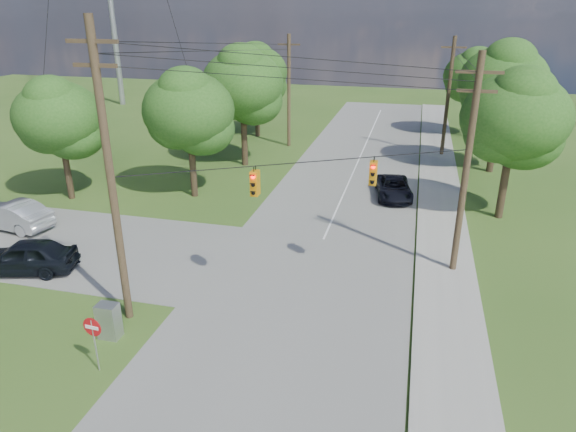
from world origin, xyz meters
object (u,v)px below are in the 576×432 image
(car_cross_dark, at_px, (24,256))
(car_cross_silver, at_px, (11,215))
(pole_ne, at_px, (467,165))
(pole_north_w, at_px, (289,90))
(car_main_north, at_px, (394,188))
(control_cabinet, at_px, (109,321))
(pole_sw, at_px, (110,177))
(pole_north_e, at_px, (448,97))
(do_not_enter_sign, at_px, (93,332))

(car_cross_dark, xyz_separation_m, car_cross_silver, (-4.54, 4.41, -0.00))
(pole_ne, height_order, car_cross_dark, pole_ne)
(pole_ne, relative_size, pole_north_w, 1.05)
(car_main_north, xyz_separation_m, control_cabinet, (-9.96, -19.10, 0.04))
(pole_sw, distance_m, pole_north_w, 29.62)
(pole_sw, height_order, pole_ne, pole_sw)
(pole_north_w, bearing_deg, car_cross_dark, -103.48)
(pole_north_e, bearing_deg, car_cross_silver, -137.51)
(pole_north_e, distance_m, car_cross_dark, 34.37)
(pole_north_w, bearing_deg, control_cabinet, -89.18)
(car_cross_silver, bearing_deg, pole_sw, 68.35)
(car_cross_silver, relative_size, do_not_enter_sign, 2.29)
(pole_ne, relative_size, car_cross_silver, 2.07)
(car_main_north, distance_m, control_cabinet, 21.54)
(pole_sw, relative_size, do_not_enter_sign, 5.42)
(control_cabinet, bearing_deg, car_cross_dark, 151.18)
(pole_ne, bearing_deg, pole_sw, -150.62)
(pole_sw, xyz_separation_m, pole_ne, (13.50, 7.60, -0.76))
(pole_north_w, xyz_separation_m, car_cross_dark, (-6.54, -27.30, -4.26))
(pole_ne, distance_m, pole_north_w, 26.03)
(pole_sw, height_order, do_not_enter_sign, pole_sw)
(car_cross_dark, bearing_deg, car_main_north, 117.48)
(pole_north_w, height_order, do_not_enter_sign, pole_north_w)
(pole_sw, bearing_deg, pole_ne, 29.38)
(car_cross_silver, bearing_deg, pole_ne, 100.69)
(pole_sw, distance_m, pole_north_e, 32.55)
(pole_ne, bearing_deg, car_cross_silver, -177.96)
(control_cabinet, bearing_deg, pole_north_e, 66.24)
(pole_sw, relative_size, pole_north_e, 1.20)
(car_cross_silver, xyz_separation_m, control_cabinet, (11.53, -8.20, -0.13))
(car_main_north, xyz_separation_m, do_not_enter_sign, (-9.25, -21.01, 0.92))
(do_not_enter_sign, bearing_deg, pole_ne, 45.41)
(car_cross_silver, bearing_deg, pole_north_w, 162.82)
(car_cross_silver, relative_size, control_cabinet, 3.43)
(car_cross_silver, xyz_separation_m, do_not_enter_sign, (12.23, -10.11, 0.76))
(pole_ne, xyz_separation_m, car_main_north, (-3.50, 10.01, -4.77))
(pole_sw, relative_size, control_cabinet, 8.09)
(pole_north_e, distance_m, do_not_enter_sign, 35.55)
(car_cross_silver, bearing_deg, car_cross_dark, 54.47)
(car_cross_dark, distance_m, control_cabinet, 7.95)
(pole_north_e, height_order, car_cross_dark, pole_north_e)
(control_cabinet, bearing_deg, car_cross_silver, 144.21)
(pole_north_e, height_order, control_cabinet, pole_north_e)
(pole_sw, xyz_separation_m, car_cross_dark, (-6.94, 2.30, -5.36))
(car_cross_silver, bearing_deg, control_cabinet, 63.22)
(car_cross_dark, relative_size, control_cabinet, 3.31)
(pole_ne, bearing_deg, car_main_north, 109.27)
(pole_sw, bearing_deg, car_cross_silver, 149.69)
(pole_sw, distance_m, do_not_enter_sign, 5.77)
(car_main_north, height_order, do_not_enter_sign, do_not_enter_sign)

